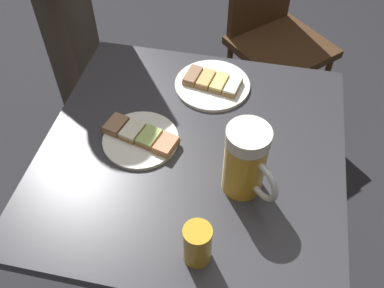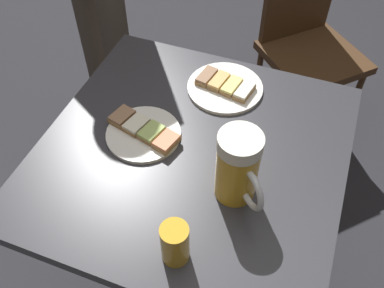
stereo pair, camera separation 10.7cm
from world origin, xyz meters
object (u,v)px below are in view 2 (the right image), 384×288
Objects in this scene: plate_near at (144,131)px; cafe_chair at (307,37)px; beer_glass_small at (175,243)px; plate_far at (225,86)px; beer_mug at (238,168)px.

cafe_chair is at bearing -107.25° from plate_near.
cafe_chair reaches higher than plate_near.
beer_glass_small is (-0.21, 0.29, 0.04)m from plate_near.
beer_mug is (-0.13, 0.33, 0.08)m from plate_far.
plate_far is 0.25× the size of cafe_chair.
plate_far is 1.16× the size of beer_mug.
beer_glass_small is (0.07, 0.20, -0.04)m from beer_mug.
beer_mug reaches higher than beer_glass_small.
cafe_chair is (-0.16, -0.73, -0.28)m from plate_far.
beer_glass_small is (-0.06, 0.53, 0.04)m from plate_far.
beer_mug is (-0.28, 0.09, 0.08)m from plate_near.
plate_near is 0.36m from beer_glass_small.
cafe_chair reaches higher than plate_far.
cafe_chair is at bearing -102.13° from plate_far.
beer_mug reaches higher than plate_near.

